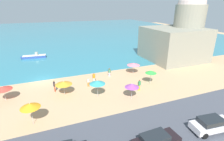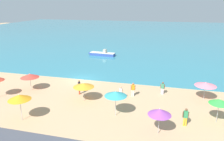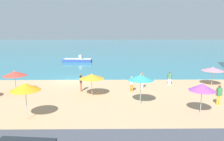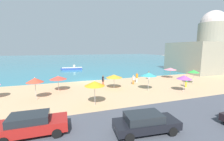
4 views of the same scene
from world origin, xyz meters
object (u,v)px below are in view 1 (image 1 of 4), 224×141
at_px(parked_car_2, 212,124).
at_px(beach_umbrella_8, 134,64).
at_px(beach_umbrella_2, 132,85).
at_px(harbor_fortress, 180,35).
at_px(bather_2, 54,85).
at_px(beach_umbrella_0, 97,82).
at_px(bather_0, 88,81).
at_px(beach_umbrella_4, 30,106).
at_px(beach_umbrella_7, 3,88).
at_px(bather_4, 139,84).
at_px(parked_car_1, 156,140).
at_px(beach_umbrella_3, 151,72).
at_px(beach_umbrella_6, 64,83).
at_px(skiff_nearshore, 34,56).
at_px(bather_1, 94,77).
at_px(bather_3, 109,72).

bearing_deg(parked_car_2, beach_umbrella_8, 89.39).
relative_size(beach_umbrella_2, harbor_fortress, 0.15).
bearing_deg(bather_2, parked_car_2, -46.63).
bearing_deg(beach_umbrella_8, beach_umbrella_0, -145.30).
height_order(beach_umbrella_8, bather_0, beach_umbrella_8).
height_order(beach_umbrella_4, harbor_fortress, harbor_fortress).
bearing_deg(beach_umbrella_7, bather_2, 2.76).
bearing_deg(beach_umbrella_8, beach_umbrella_4, -151.81).
xyz_separation_m(bather_2, harbor_fortress, (29.56, 7.36, 4.54)).
bearing_deg(bather_4, parked_car_2, -78.18).
relative_size(beach_umbrella_2, parked_car_1, 0.53).
height_order(beach_umbrella_8, harbor_fortress, harbor_fortress).
xyz_separation_m(bather_0, parked_car_1, (2.55, -14.85, -0.08)).
bearing_deg(beach_umbrella_3, parked_car_1, -121.14).
bearing_deg(beach_umbrella_6, bather_4, -14.17).
bearing_deg(harbor_fortress, beach_umbrella_4, -155.85).
bearing_deg(bather_0, beach_umbrella_6, -159.75).
bearing_deg(skiff_nearshore, beach_umbrella_3, -51.81).
xyz_separation_m(beach_umbrella_2, harbor_fortress, (19.72, 13.55, 3.51)).
bearing_deg(beach_umbrella_0, bather_2, 143.72).
height_order(bather_0, bather_1, bather_1).
relative_size(parked_car_1, skiff_nearshore, 0.77).
height_order(bather_2, skiff_nearshore, bather_2).
relative_size(bather_3, parked_car_1, 0.36).
xyz_separation_m(bather_4, parked_car_1, (-4.37, -10.65, -0.18)).
bearing_deg(beach_umbrella_2, beach_umbrella_7, 160.28).
xyz_separation_m(beach_umbrella_0, bather_3, (4.29, 6.63, -1.45)).
relative_size(beach_umbrella_7, bather_0, 1.45).
height_order(beach_umbrella_2, bather_2, beach_umbrella_2).
bearing_deg(beach_umbrella_2, bather_3, 89.97).
bearing_deg(beach_umbrella_4, bather_0, 41.08).
bearing_deg(beach_umbrella_0, beach_umbrella_7, 162.74).
distance_m(beach_umbrella_0, beach_umbrella_2, 4.79).
height_order(beach_umbrella_8, skiff_nearshore, beach_umbrella_8).
distance_m(beach_umbrella_2, beach_umbrella_6, 9.74).
height_order(beach_umbrella_6, bather_1, beach_umbrella_6).
distance_m(beach_umbrella_8, skiff_nearshore, 25.44).
bearing_deg(bather_2, beach_umbrella_0, -36.28).
bearing_deg(beach_umbrella_6, parked_car_2, -46.04).
bearing_deg(beach_umbrella_2, bather_0, 127.60).
relative_size(bather_1, skiff_nearshore, 0.30).
distance_m(beach_umbrella_7, bather_1, 13.11).
xyz_separation_m(beach_umbrella_3, bather_0, (-9.84, 2.79, -1.25)).
distance_m(beach_umbrella_2, parked_car_2, 10.20).
distance_m(bather_3, parked_car_1, 17.68).
height_order(bather_2, bather_3, bather_2).
xyz_separation_m(parked_car_1, skiff_nearshore, (-10.98, 35.27, -0.38)).
bearing_deg(skiff_nearshore, bather_4, -58.06).
bearing_deg(beach_umbrella_3, harbor_fortress, 35.33).
height_order(beach_umbrella_0, beach_umbrella_7, beach_umbrella_0).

